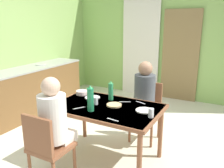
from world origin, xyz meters
name	(u,v)px	position (x,y,z in m)	size (l,w,h in m)	color
ground_plane	(102,148)	(0.00, 0.00, 0.00)	(7.21, 7.21, 0.00)	silver
wall_back	(164,39)	(0.00, 2.77, 1.34)	(4.69, 0.10, 2.68)	#94C365
wall_left	(22,43)	(-2.25, 0.69, 1.34)	(0.10, 4.16, 2.68)	#97BF67
door_wooden	(180,56)	(0.42, 2.69, 1.00)	(0.80, 0.05, 2.00)	olive
curtain_panel	(140,48)	(-0.52, 2.67, 1.13)	(0.90, 0.03, 2.25)	white
kitchen_counter	(28,91)	(-1.92, 0.45, 0.45)	(0.61, 2.53, 0.91)	brown
dining_table	(106,112)	(0.19, -0.20, 0.66)	(1.35, 0.87, 0.74)	brown
chair_near_diner	(46,146)	(-0.09, -0.99, 0.50)	(0.40, 0.40, 0.87)	brown
chair_far_diner	(147,107)	(0.44, 0.59, 0.50)	(0.40, 0.40, 0.87)	brown
person_near_diner	(54,117)	(-0.09, -0.85, 0.78)	(0.30, 0.37, 0.77)	white
person_far_diner	(144,92)	(0.44, 0.45, 0.78)	(0.30, 0.37, 0.77)	#46504D
water_bottle_green_near	(111,91)	(0.12, 0.04, 0.86)	(0.07, 0.07, 0.26)	#30985A
water_bottle_green_far	(90,99)	(0.10, -0.43, 0.89)	(0.08, 0.08, 0.31)	#228550
serving_bowl_center	(82,93)	(-0.36, 0.05, 0.76)	(0.17, 0.17, 0.06)	#F3D6CF
dinner_plate_near_left	(92,98)	(-0.14, -0.02, 0.74)	(0.21, 0.21, 0.01)	white
dinner_plate_near_right	(144,110)	(0.66, -0.12, 0.74)	(0.21, 0.21, 0.01)	white
drinking_glass_by_near_diner	(96,101)	(0.04, -0.21, 0.78)	(0.06, 0.06, 0.09)	silver
drinking_glass_by_far_diner	(151,113)	(0.80, -0.27, 0.79)	(0.06, 0.06, 0.11)	silver
bread_plate_sliced	(114,105)	(0.27, -0.14, 0.75)	(0.19, 0.19, 0.02)	#DBB77A
cutlery_knife_near	(113,120)	(0.46, -0.53, 0.74)	(0.15, 0.02, 0.00)	silver
cutlery_fork_near	(125,102)	(0.33, 0.05, 0.74)	(0.15, 0.02, 0.00)	silver
cutlery_knife_far	(141,103)	(0.52, 0.12, 0.74)	(0.15, 0.02, 0.00)	silver
cutlery_fork_far	(79,108)	(-0.07, -0.42, 0.74)	(0.15, 0.02, 0.00)	silver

